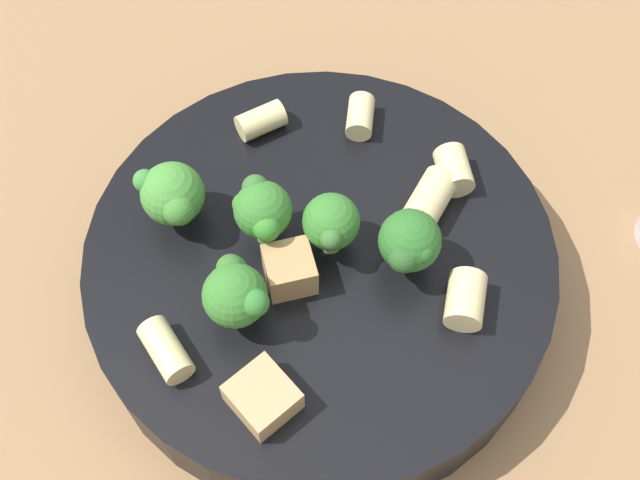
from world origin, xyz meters
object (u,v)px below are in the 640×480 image
Objects in this scene: broccoli_floret_2 at (172,195)px; chicken_chunk_0 at (290,270)px; rigatoni_4 at (166,350)px; rigatoni_5 at (466,300)px; pasta_bowl at (320,267)px; chicken_chunk_1 at (263,397)px; broccoli_floret_1 at (236,294)px; rigatoni_3 at (360,116)px; broccoli_floret_0 at (262,210)px; rigatoni_1 at (453,169)px; broccoli_floret_3 at (410,243)px; broccoli_floret_4 at (334,229)px; rigatoni_2 at (430,199)px; rigatoni_0 at (261,121)px.

broccoli_floret_2 is 0.07m from chicken_chunk_0.
rigatoni_4 is 0.07m from chicken_chunk_0.
chicken_chunk_0 is at bearing -132.59° from rigatoni_5.
chicken_chunk_1 is at bearing -49.68° from pasta_bowl.
broccoli_floret_1 is 0.13m from rigatoni_3.
chicken_chunk_0 reaches higher than chicken_chunk_1.
broccoli_floret_0 is 0.09m from rigatoni_3.
chicken_chunk_0 reaches higher than rigatoni_1.
broccoli_floret_0 reaches higher than rigatoni_4.
rigatoni_4 reaches higher than pasta_bowl.
broccoli_floret_2 reaches higher than pasta_bowl.
rigatoni_5 is at bearing -32.33° from rigatoni_1.
broccoli_floret_3 is 0.12m from rigatoni_4.
broccoli_floret_4 is (0.00, 0.01, 0.04)m from pasta_bowl.
chicken_chunk_1 is (0.05, -0.04, -0.00)m from chicken_chunk_0.
broccoli_floret_4 is (0.02, 0.02, -0.00)m from broccoli_floret_0.
chicken_chunk_0 is at bearing 27.30° from broccoli_floret_2.
broccoli_floret_0 is 1.52× the size of rigatoni_5.
rigatoni_4 is at bearing -30.56° from broccoli_floret_2.
rigatoni_4 is 1.08× the size of chicken_chunk_1.
rigatoni_2 reaches higher than rigatoni_1.
broccoli_floret_1 reaches higher than chicken_chunk_0.
rigatoni_1 is at bearing 68.33° from broccoli_floret_2.
broccoli_floret_0 reaches higher than rigatoni_2.
rigatoni_0 is (-0.08, 0.01, 0.02)m from pasta_bowl.
pasta_bowl is 6.61× the size of broccoli_floret_4.
rigatoni_5 is (0.11, 0.09, -0.01)m from broccoli_floret_2.
pasta_bowl is 9.22× the size of rigatoni_5.
chicken_chunk_1 is at bearing -48.43° from rigatoni_3.
broccoli_floret_4 is 0.06m from rigatoni_2.
rigatoni_5 reaches higher than rigatoni_0.
broccoli_floret_3 is at bearing 8.71° from rigatoni_0.
broccoli_floret_3 reaches higher than rigatoni_3.
broccoli_floret_4 is 1.56× the size of chicken_chunk_0.
rigatoni_3 is at bearing 132.83° from pasta_bowl.
rigatoni_0 and rigatoni_4 have the same top height.
rigatoni_3 is at bearing 179.82° from rigatoni_2.
rigatoni_5 is (0.03, 0.01, -0.01)m from broccoli_floret_3.
broccoli_floret_0 is 1.54× the size of rigatoni_0.
chicken_chunk_0 is (0.06, 0.03, -0.01)m from broccoli_floret_2.
chicken_chunk_0 is at bearing 94.07° from rigatoni_4.
broccoli_floret_0 reaches higher than chicken_chunk_0.
rigatoni_2 is at bearing 27.55° from rigatoni_0.
broccoli_floret_4 is 1.31× the size of chicken_chunk_1.
broccoli_floret_2 is (-0.03, -0.03, -0.00)m from broccoli_floret_0.
broccoli_floret_3 reaches higher than chicken_chunk_0.
broccoli_floret_0 reaches higher than broccoli_floret_2.
rigatoni_4 is (0.01, -0.09, -0.01)m from broccoli_floret_4.
broccoli_floret_1 is 1.60× the size of rigatoni_3.
pasta_bowl is 0.06m from broccoli_floret_3.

